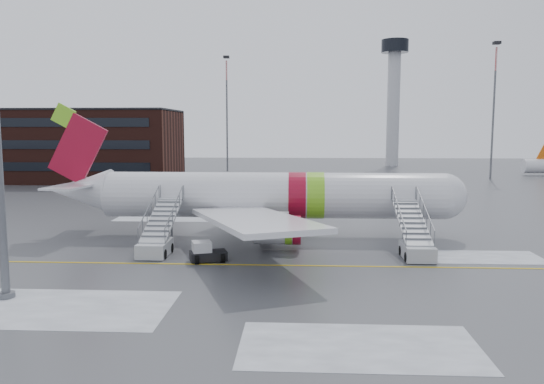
# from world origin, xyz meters

# --- Properties ---
(ground) EXTENTS (260.00, 260.00, 0.00)m
(ground) POSITION_xyz_m (0.00, 0.00, 0.00)
(ground) COLOR #494C4F
(ground) RESTS_ON ground
(airliner) EXTENTS (35.03, 32.97, 11.18)m
(airliner) POSITION_xyz_m (4.36, 8.56, 3.42)
(airliner) COLOR silver
(airliner) RESTS_ON ground
(airstair_fwd) EXTENTS (2.05, 7.70, 3.48)m
(airstair_fwd) POSITION_xyz_m (15.70, 2.02, 1.06)
(airstair_fwd) COLOR #A9ACB0
(airstair_fwd) RESTS_ON ground
(airstair_aft) EXTENTS (2.05, 7.70, 3.48)m
(airstair_aft) POSITION_xyz_m (-2.79, 2.02, 1.06)
(airstair_aft) COLOR #AEB2B6
(airstair_aft) RESTS_ON ground
(pushback_tug) EXTENTS (2.75, 2.40, 1.41)m
(pushback_tug) POSITION_xyz_m (1.14, -0.18, 0.62)
(pushback_tug) COLOR black
(pushback_tug) RESTS_ON ground
(control_tower) EXTENTS (6.40, 6.40, 30.00)m
(control_tower) POSITION_xyz_m (30.00, 95.00, 18.75)
(control_tower) COLOR #B2B5BA
(control_tower) RESTS_ON ground
(light_mast_far_ne) EXTENTS (1.20, 1.20, 24.25)m
(light_mast_far_ne) POSITION_xyz_m (42.00, 62.00, 13.84)
(light_mast_far_ne) COLOR #595B60
(light_mast_far_ne) RESTS_ON ground
(light_mast_far_n) EXTENTS (1.20, 1.20, 24.25)m
(light_mast_far_n) POSITION_xyz_m (-8.00, 78.00, 13.84)
(light_mast_far_n) COLOR #595B60
(light_mast_far_n) RESTS_ON ground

